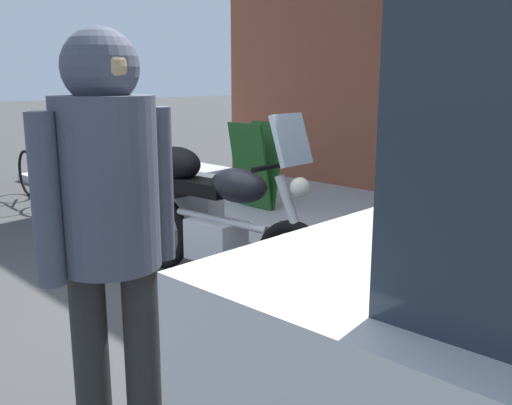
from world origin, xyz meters
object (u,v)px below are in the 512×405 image
sandwich_board_sign (256,165)px  second_bicycle_by_cafe (40,175)px  parked_bicycle (125,203)px  pedestrian_walking (109,213)px  touring_motorcycle (212,210)px

sandwich_board_sign → second_bicycle_by_cafe: bearing=-150.5°
parked_bicycle → sandwich_board_sign: bearing=80.0°
parked_bicycle → sandwich_board_sign: 1.69m
pedestrian_walking → second_bicycle_by_cafe: size_ratio=1.09×
touring_motorcycle → parked_bicycle: bearing=173.2°
pedestrian_walking → parked_bicycle: bearing=148.5°
parked_bicycle → pedestrian_walking: 3.86m
touring_motorcycle → sandwich_board_sign: (-1.38, 1.84, 0.02)m
parked_bicycle → sandwich_board_sign: sandwich_board_sign is taller
parked_bicycle → second_bicycle_by_cafe: parked_bicycle is taller
touring_motorcycle → sandwich_board_sign: size_ratio=2.10×
touring_motorcycle → parked_bicycle: touring_motorcycle is taller
parked_bicycle → touring_motorcycle: bearing=-6.8°
sandwich_board_sign → second_bicycle_by_cafe: size_ratio=0.61×
touring_motorcycle → pedestrian_walking: 2.42m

